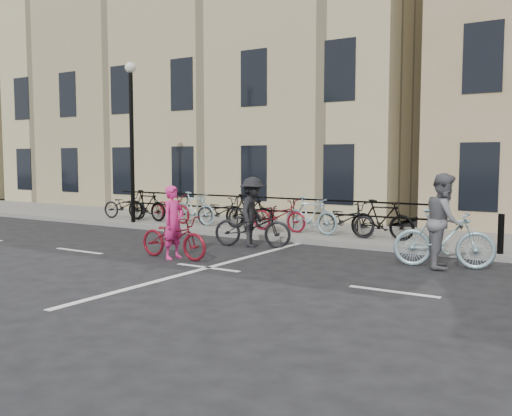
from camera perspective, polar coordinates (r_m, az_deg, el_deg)
The scene contains 10 objects.
ground at distance 12.04m, azimuth -4.81°, elevation -5.99°, with size 120.00×120.00×0.00m, color black.
sidewalk at distance 19.15m, azimuth -3.45°, elevation -1.64°, with size 46.00×4.00×0.15m, color slate.
building_west at distance 27.77m, azimuth -3.37°, elevation 10.91°, with size 20.00×10.00×10.00m, color tan.
building_far at distance 40.10m, azimuth -23.66°, elevation 7.97°, with size 12.00×10.00×9.00m, color tan.
lamp_post at distance 19.46m, azimuth -12.35°, elevation 8.42°, with size 0.36×0.36×5.28m.
bollard_east at distance 13.92m, azimuth 23.28°, elevation -2.39°, with size 0.14×0.14×0.90m, color black.
parked_bikes at distance 17.63m, azimuth -2.18°, elevation -0.35°, with size 11.45×1.23×1.05m.
cyclist_pink at distance 13.15m, azimuth -8.25°, elevation -2.53°, with size 1.88×0.68×1.67m.
cyclist_grey at distance 12.51m, azimuth 18.29°, elevation -2.09°, with size 2.13×1.12×1.98m.
cyclist_dark at distance 14.72m, azimuth -0.35°, elevation -1.15°, with size 2.15×1.32×1.81m.
Camera 1 is at (7.18, -9.39, 2.30)m, focal length 40.00 mm.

